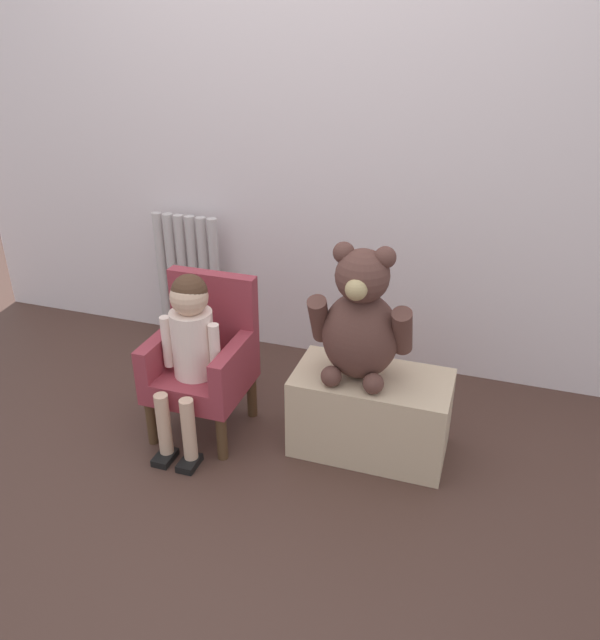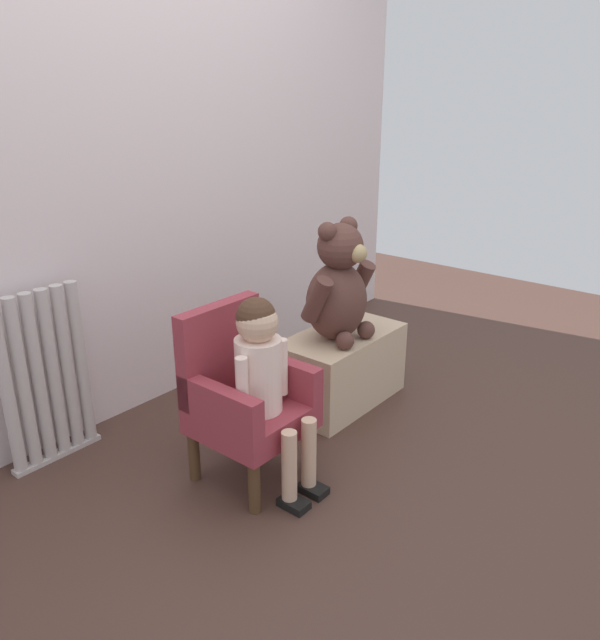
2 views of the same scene
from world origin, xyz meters
name	(u,v)px [view 2 (image 2 of 2)]	position (x,y,z in m)	size (l,w,h in m)	color
ground_plane	(363,489)	(0.00, 0.00, 0.00)	(6.00, 6.00, 0.00)	#462D25
back_wall	(135,141)	(0.00, 1.22, 1.20)	(3.80, 0.05, 2.40)	silver
radiator	(46,378)	(-0.61, 1.09, 0.35)	(0.37, 0.05, 0.71)	beige
child_armchair	(243,395)	(-0.19, 0.43, 0.33)	(0.38, 0.38, 0.67)	#93323D
child_figure	(263,367)	(-0.19, 0.32, 0.48)	(0.25, 0.35, 0.74)	#F4D7C9
low_bench	(341,368)	(0.52, 0.48, 0.17)	(0.62, 0.33, 0.35)	#C9AC8B
large_teddy_bear	(338,288)	(0.46, 0.47, 0.59)	(0.40, 0.28, 0.54)	brown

